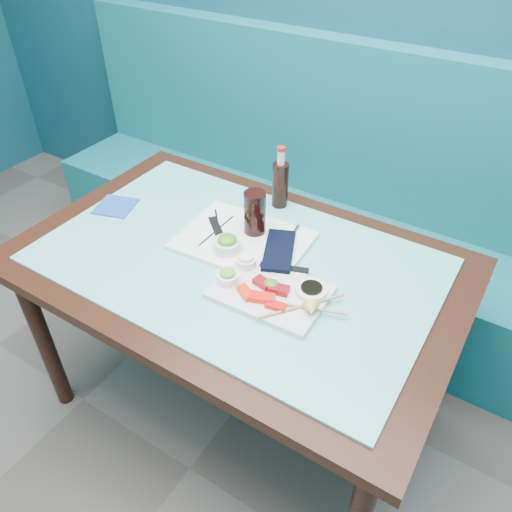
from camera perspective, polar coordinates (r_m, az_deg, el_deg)
The scene contains 34 objects.
booth_bench at distance 2.40m, azimuth 9.28°, elevation 3.28°, with size 3.00×0.56×1.17m.
dining_table at distance 1.63m, azimuth -2.18°, elevation -2.74°, with size 1.40×0.90×0.75m.
glass_top at distance 1.58m, azimuth -2.25°, elevation -0.36°, with size 1.22×0.76×0.01m, color #64C6C8.
sashimi_plate at distance 1.44m, azimuth 1.67°, elevation -4.11°, with size 0.32×0.23×0.02m, color silver.
salmon_left at distance 1.42m, azimuth -1.20°, elevation -4.18°, with size 0.06×0.03×0.01m, color #FF2A0A.
salmon_mid at distance 1.40m, azimuth 0.63°, elevation -4.77°, with size 0.07×0.03×0.02m, color #FF180A.
salmon_right at distance 1.38m, azimuth 2.29°, elevation -5.71°, with size 0.06×0.03×0.01m, color red.
tuna_left at distance 1.45m, azimuth 0.76°, elevation -3.07°, with size 0.05×0.03×0.02m, color maroon.
tuna_right at distance 1.42m, azimuth 2.65°, elevation -3.84°, with size 0.06×0.03×0.02m, color maroon.
seaweed_garnish at distance 1.44m, azimuth 1.72°, elevation -3.20°, with size 0.05×0.04×0.03m, color #347F1D.
ramekin_wasabi at distance 1.46m, azimuth -3.25°, elevation -2.48°, with size 0.07×0.07×0.03m, color white.
wasabi_fill at distance 1.45m, azimuth -3.27°, elevation -1.92°, with size 0.05×0.05×0.01m, color #66AA36.
ramekin_ginger at distance 1.51m, azimuth -1.14°, elevation -0.67°, with size 0.06×0.06×0.03m, color white.
ginger_fill at distance 1.50m, azimuth -1.15°, elevation -0.15°, with size 0.05×0.05×0.01m, color white.
soy_dish at distance 1.43m, azimuth 6.34°, elevation -3.95°, with size 0.09×0.09×0.02m, color white.
soy_fill at distance 1.42m, azimuth 6.37°, elevation -3.60°, with size 0.06×0.06×0.01m, color black.
lemon_wedge at distance 1.35m, azimuth 6.33°, elevation -6.04°, with size 0.05×0.05×0.04m, color #E4C66C.
chopstick_sleeve at distance 1.51m, azimuth 3.24°, elevation -1.32°, with size 0.15×0.02×0.00m, color black.
wooden_chopstick_a at distance 1.39m, azimuth 5.28°, elevation -5.71°, with size 0.01×0.01×0.26m, color tan.
wooden_chopstick_b at distance 1.38m, azimuth 5.64°, elevation -5.87°, with size 0.01×0.01×0.23m, color tan.
serving_tray at distance 1.63m, azimuth -1.47°, elevation 1.76°, with size 0.41×0.31×0.02m, color white.
paper_placemat at distance 1.63m, azimuth -1.48°, elevation 2.00°, with size 0.33×0.24×0.00m, color white.
seaweed_bowl at distance 1.57m, azimuth -3.30°, elevation 1.23°, with size 0.09×0.09×0.04m, color silver.
seaweed_salad at distance 1.56m, azimuth -3.33°, elevation 1.85°, with size 0.06×0.06×0.03m, color #429021.
cola_glass at distance 1.62m, azimuth -0.15°, elevation 4.96°, with size 0.07×0.07×0.15m, color black.
navy_pouch at distance 1.57m, azimuth 2.64°, elevation 0.63°, with size 0.09×0.20×0.02m, color black.
fork at distance 1.64m, azimuth 4.30°, elevation 2.55°, with size 0.01×0.01×0.10m, color silver.
black_chopstick_a at distance 1.67m, azimuth -4.51°, elevation 2.95°, with size 0.01×0.01×0.20m, color black.
black_chopstick_b at distance 1.66m, azimuth -4.29°, elevation 2.89°, with size 0.01×0.01×0.25m, color black.
tray_sleeve at distance 1.66m, azimuth -4.40°, elevation 2.90°, with size 0.03×0.17×0.00m, color black.
cola_bottle_body at distance 1.78m, azimuth 2.77°, elevation 8.11°, with size 0.06×0.06×0.16m, color black.
cola_bottle_neck at distance 1.73m, azimuth 2.88°, elevation 11.19°, with size 0.03×0.03×0.05m, color silver.
cola_bottle_cap at distance 1.72m, azimuth 2.91°, elevation 12.13°, with size 0.03×0.03×0.01m, color red.
blue_napkin at distance 1.88m, azimuth -15.74°, elevation 5.50°, with size 0.13×0.13×0.01m, color #1C459C.
Camera 1 is at (0.71, 0.45, 1.75)m, focal length 35.00 mm.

